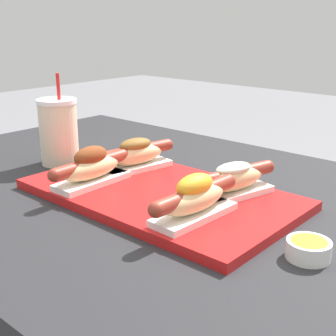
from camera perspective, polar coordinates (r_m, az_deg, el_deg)
name	(u,v)px	position (r m, az deg, el deg)	size (l,w,h in m)	color
serving_tray	(161,195)	(0.90, -0.84, -3.26)	(0.52, 0.30, 0.02)	red
hot_dog_0	(91,167)	(0.93, -9.33, 0.10)	(0.06, 0.20, 0.08)	white
hot_dog_1	(194,198)	(0.77, 3.25, -3.69)	(0.07, 0.20, 0.08)	white
hot_dog_2	(136,154)	(1.01, -3.96, 1.66)	(0.09, 0.20, 0.07)	white
hot_dog_3	(233,179)	(0.87, 7.93, -1.37)	(0.10, 0.20, 0.06)	white
sauce_bowl	(308,248)	(0.72, 16.75, -9.38)	(0.07, 0.07, 0.03)	white
drink_cup	(59,132)	(1.13, -13.19, 4.35)	(0.09, 0.09, 0.21)	beige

